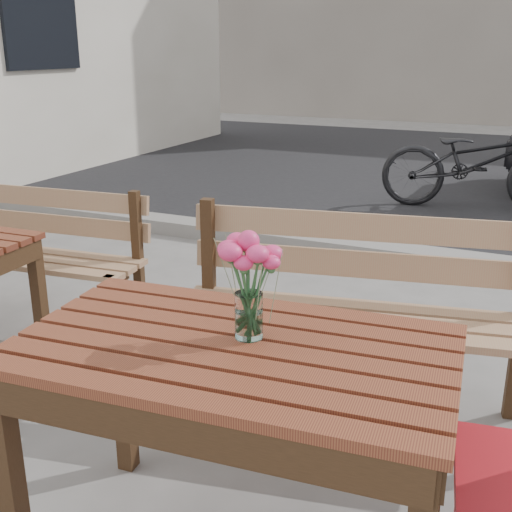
{
  "coord_description": "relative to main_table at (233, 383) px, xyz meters",
  "views": [
    {
      "loc": [
        0.57,
        -1.67,
        1.58
      ],
      "look_at": [
        -0.15,
        -0.09,
        1.0
      ],
      "focal_mm": 45.0,
      "sensor_mm": 36.0,
      "label": 1
    }
  ],
  "objects": [
    {
      "name": "second_bench",
      "position": [
        -1.87,
        1.2,
        -0.13
      ],
      "size": [
        1.4,
        0.54,
        0.85
      ],
      "rotation": [
        0.0,
        0.0,
        0.1
      ],
      "color": "#A57755",
      "rests_on": "ground"
    },
    {
      "name": "street",
      "position": [
        0.17,
        5.26,
        -0.61
      ],
      "size": [
        30.0,
        8.12,
        0.12
      ],
      "color": "black",
      "rests_on": "ground"
    },
    {
      "name": "main_bench",
      "position": [
        0.07,
        1.05,
        -0.07
      ],
      "size": [
        1.57,
        0.73,
        0.94
      ],
      "rotation": [
        0.0,
        0.0,
        0.19
      ],
      "color": "#A57755",
      "rests_on": "ground"
    },
    {
      "name": "bicycle",
      "position": [
        0.12,
        5.17,
        -0.16
      ],
      "size": [
        1.91,
        0.92,
        0.96
      ],
      "primitive_type": "imported",
      "rotation": [
        0.0,
        0.0,
        1.73
      ],
      "color": "black",
      "rests_on": "ground"
    },
    {
      "name": "main_table",
      "position": [
        0.0,
        0.0,
        0.0
      ],
      "size": [
        1.31,
        0.83,
        0.77
      ],
      "rotation": [
        0.0,
        0.0,
        0.09
      ],
      "color": "#582317",
      "rests_on": "ground"
    },
    {
      "name": "main_vase",
      "position": [
        0.02,
        0.06,
        0.33
      ],
      "size": [
        0.17,
        0.17,
        0.32
      ],
      "color": "white",
      "rests_on": "main_table"
    }
  ]
}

